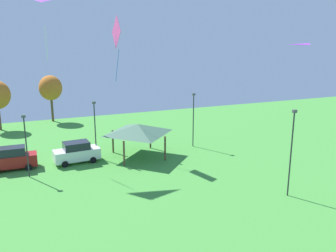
% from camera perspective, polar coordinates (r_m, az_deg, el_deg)
% --- Properties ---
extents(kite_flying_1, '(3.72, 2.86, 4.65)m').
position_cam_1_polar(kite_flying_1, '(36.61, -19.51, 16.23)').
color(kite_flying_1, purple).
extents(kite_flying_5, '(1.73, 2.33, 0.19)m').
position_cam_1_polar(kite_flying_5, '(39.06, 21.61, 11.14)').
color(kite_flying_5, purple).
extents(kite_flying_7, '(0.54, 3.44, 6.92)m').
position_cam_1_polar(kite_flying_7, '(38.77, -8.29, 14.47)').
color(kite_flying_7, '#E54C93').
extents(parked_car_second_from_left, '(4.57, 1.99, 2.27)m').
position_cam_1_polar(parked_car_second_from_left, '(37.83, -23.71, -4.80)').
color(parked_car_second_from_left, maroon).
rests_on(parked_car_second_from_left, ground).
extents(parked_car_third_from_left, '(4.72, 2.38, 2.19)m').
position_cam_1_polar(parked_car_third_from_left, '(37.82, -14.44, -4.09)').
color(parked_car_third_from_left, silver).
rests_on(parked_car_third_from_left, ground).
extents(park_pavilion, '(5.74, 5.92, 3.60)m').
position_cam_1_polar(park_pavilion, '(38.10, -4.86, -0.45)').
color(park_pavilion, brown).
rests_on(park_pavilion, ground).
extents(light_post_0, '(0.36, 0.20, 5.86)m').
position_cam_1_polar(light_post_0, '(34.60, -21.82, -2.47)').
color(light_post_0, '#2D2D33').
rests_on(light_post_0, ground).
extents(light_post_1, '(0.36, 0.20, 6.14)m').
position_cam_1_polar(light_post_1, '(38.10, -11.63, -0.09)').
color(light_post_1, '#2D2D33').
rests_on(light_post_1, ground).
extents(light_post_2, '(0.36, 0.20, 6.35)m').
position_cam_1_polar(light_post_2, '(41.53, 4.09, 1.46)').
color(light_post_2, '#2D2D33').
rests_on(light_post_2, ground).
extents(light_post_3, '(0.36, 0.20, 7.13)m').
position_cam_1_polar(light_post_3, '(29.77, 19.17, -3.49)').
color(light_post_3, '#2D2D33').
rests_on(light_post_3, ground).
extents(treeline_tree_3, '(3.44, 3.44, 7.09)m').
position_cam_1_polar(treeline_tree_3, '(57.06, -18.33, 5.79)').
color(treeline_tree_3, brown).
rests_on(treeline_tree_3, ground).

